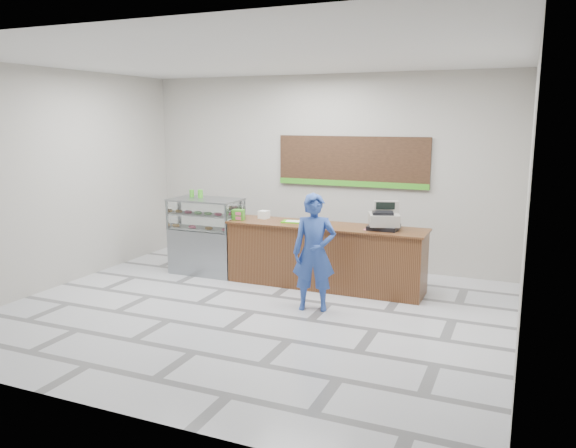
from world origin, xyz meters
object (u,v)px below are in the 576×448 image
at_px(display_case, 207,235).
at_px(cash_register, 384,219).
at_px(customer, 314,252).
at_px(sales_counter, 325,256).
at_px(serving_tray, 292,222).

bearing_deg(display_case, cash_register, 0.61).
relative_size(display_case, customer, 0.79).
height_order(sales_counter, cash_register, cash_register).
height_order(display_case, customer, customer).
bearing_deg(cash_register, customer, -141.89).
distance_m(display_case, cash_register, 3.21).
distance_m(display_case, serving_tray, 1.67).
xyz_separation_m(sales_counter, display_case, (-2.22, -0.00, 0.16)).
height_order(display_case, cash_register, cash_register).
relative_size(serving_tray, customer, 0.21).
xyz_separation_m(sales_counter, cash_register, (0.95, 0.03, 0.67)).
bearing_deg(display_case, sales_counter, 0.00).
relative_size(cash_register, serving_tray, 1.64).
distance_m(cash_register, customer, 1.38).
xyz_separation_m(sales_counter, customer, (0.22, -1.09, 0.33)).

